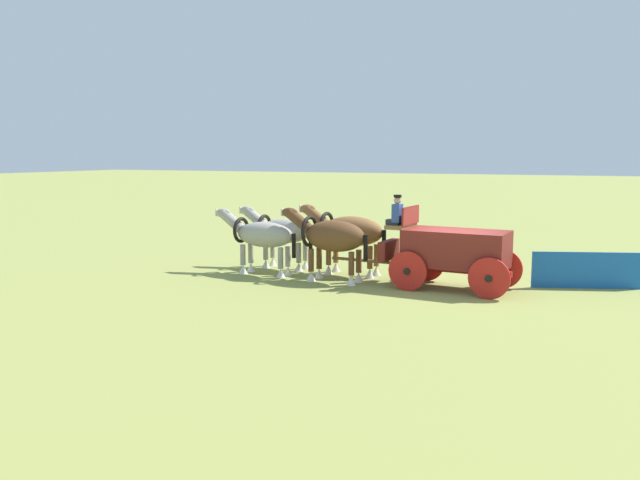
{
  "coord_description": "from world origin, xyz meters",
  "views": [
    {
      "loc": [
        -3.95,
        18.8,
        4.01
      ],
      "look_at": [
        4.54,
        -0.29,
        1.2
      ],
      "focal_mm": 36.08,
      "sensor_mm": 36.0,
      "label": 1
    }
  ],
  "objects_px": {
    "show_wagon": "(451,249)",
    "draft_horse_lead_off": "(281,232)",
    "draft_horse_rear_near": "(331,237)",
    "draft_horse_lead_near": "(261,236)",
    "draft_horse_rear_off": "(349,232)"
  },
  "relations": [
    {
      "from": "draft_horse_rear_off",
      "to": "draft_horse_lead_off",
      "type": "distance_m",
      "value": 2.63
    },
    {
      "from": "draft_horse_rear_near",
      "to": "draft_horse_lead_off",
      "type": "distance_m",
      "value": 2.93
    },
    {
      "from": "draft_horse_rear_off",
      "to": "draft_horse_lead_near",
      "type": "height_order",
      "value": "draft_horse_rear_off"
    },
    {
      "from": "show_wagon",
      "to": "draft_horse_lead_off",
      "type": "distance_m",
      "value": 6.35
    },
    {
      "from": "draft_horse_rear_near",
      "to": "draft_horse_lead_off",
      "type": "relative_size",
      "value": 1.03
    },
    {
      "from": "show_wagon",
      "to": "draft_horse_lead_near",
      "type": "xyz_separation_m",
      "value": [
        6.34,
        0.19,
        0.1
      ]
    },
    {
      "from": "show_wagon",
      "to": "draft_horse_rear_off",
      "type": "relative_size",
      "value": 1.85
    },
    {
      "from": "draft_horse_rear_off",
      "to": "draft_horse_lead_off",
      "type": "xyz_separation_m",
      "value": [
        2.62,
        -0.19,
        -0.14
      ]
    },
    {
      "from": "show_wagon",
      "to": "draft_horse_rear_off",
      "type": "xyz_separation_m",
      "value": [
        3.63,
        -0.92,
        0.23
      ]
    },
    {
      "from": "show_wagon",
      "to": "draft_horse_lead_off",
      "type": "relative_size",
      "value": 1.98
    },
    {
      "from": "show_wagon",
      "to": "draft_horse_rear_off",
      "type": "height_order",
      "value": "show_wagon"
    },
    {
      "from": "draft_horse_rear_near",
      "to": "draft_horse_rear_off",
      "type": "distance_m",
      "value": 1.3
    },
    {
      "from": "draft_horse_lead_near",
      "to": "draft_horse_rear_off",
      "type": "bearing_deg",
      "value": -157.74
    },
    {
      "from": "show_wagon",
      "to": "draft_horse_lead_off",
      "type": "xyz_separation_m",
      "value": [
        6.25,
        -1.1,
        0.09
      ]
    },
    {
      "from": "draft_horse_lead_near",
      "to": "draft_horse_lead_off",
      "type": "distance_m",
      "value": 1.3
    }
  ]
}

